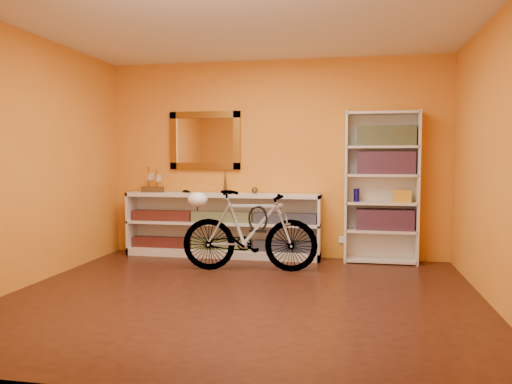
% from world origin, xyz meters
% --- Properties ---
extents(floor, '(4.50, 4.00, 0.01)m').
position_xyz_m(floor, '(0.00, 0.00, -0.01)').
color(floor, black).
rests_on(floor, ground).
extents(ceiling, '(4.50, 4.00, 0.01)m').
position_xyz_m(ceiling, '(0.00, 0.00, 2.60)').
color(ceiling, silver).
rests_on(ceiling, ground).
extents(back_wall, '(4.50, 0.01, 2.60)m').
position_xyz_m(back_wall, '(0.00, 2.00, 1.30)').
color(back_wall, orange).
rests_on(back_wall, ground).
extents(left_wall, '(0.01, 4.00, 2.60)m').
position_xyz_m(left_wall, '(-2.25, 0.00, 1.30)').
color(left_wall, orange).
rests_on(left_wall, ground).
extents(right_wall, '(0.01, 4.00, 2.60)m').
position_xyz_m(right_wall, '(2.25, 0.00, 1.30)').
color(right_wall, orange).
rests_on(right_wall, ground).
extents(gilt_mirror, '(0.98, 0.06, 0.78)m').
position_xyz_m(gilt_mirror, '(-0.95, 1.97, 1.55)').
color(gilt_mirror, brown).
rests_on(gilt_mirror, back_wall).
extents(wall_socket, '(0.09, 0.02, 0.09)m').
position_xyz_m(wall_socket, '(0.90, 1.99, 0.25)').
color(wall_socket, silver).
rests_on(wall_socket, back_wall).
extents(console_unit, '(2.60, 0.35, 0.85)m').
position_xyz_m(console_unit, '(-0.67, 1.81, 0.42)').
color(console_unit, silver).
rests_on(console_unit, floor).
extents(cd_row_lower, '(2.50, 0.13, 0.14)m').
position_xyz_m(cd_row_lower, '(-0.67, 1.79, 0.17)').
color(cd_row_lower, black).
rests_on(cd_row_lower, console_unit).
extents(cd_row_upper, '(2.50, 0.13, 0.14)m').
position_xyz_m(cd_row_upper, '(-0.67, 1.79, 0.54)').
color(cd_row_upper, navy).
rests_on(cd_row_upper, console_unit).
extents(model_ship, '(0.30, 0.12, 0.35)m').
position_xyz_m(model_ship, '(-1.65, 1.81, 1.02)').
color(model_ship, '#412A12').
rests_on(model_ship, console_unit).
extents(toy_car, '(0.00, 0.00, 0.00)m').
position_xyz_m(toy_car, '(-1.17, 1.81, 0.85)').
color(toy_car, black).
rests_on(toy_car, console_unit).
extents(bronze_ornament, '(0.06, 0.06, 0.35)m').
position_xyz_m(bronze_ornament, '(-0.63, 1.81, 1.03)').
color(bronze_ornament, brown).
rests_on(bronze_ornament, console_unit).
extents(decorative_orb, '(0.08, 0.08, 0.08)m').
position_xyz_m(decorative_orb, '(-0.23, 1.81, 0.89)').
color(decorative_orb, brown).
rests_on(decorative_orb, console_unit).
extents(bookcase, '(0.90, 0.30, 1.90)m').
position_xyz_m(bookcase, '(1.38, 1.84, 0.95)').
color(bookcase, silver).
rests_on(bookcase, floor).
extents(book_row_a, '(0.70, 0.22, 0.26)m').
position_xyz_m(book_row_a, '(1.43, 1.84, 0.55)').
color(book_row_a, maroon).
rests_on(book_row_a, bookcase).
extents(book_row_b, '(0.70, 0.22, 0.28)m').
position_xyz_m(book_row_b, '(1.43, 1.84, 1.25)').
color(book_row_b, maroon).
rests_on(book_row_b, bookcase).
extents(book_row_c, '(0.70, 0.22, 0.25)m').
position_xyz_m(book_row_c, '(1.43, 1.84, 1.59)').
color(book_row_c, '#163B50').
rests_on(book_row_c, bookcase).
extents(travel_mug, '(0.07, 0.07, 0.17)m').
position_xyz_m(travel_mug, '(1.07, 1.82, 0.85)').
color(travel_mug, '#15148F').
rests_on(travel_mug, bookcase).
extents(red_tin, '(0.15, 0.15, 0.18)m').
position_xyz_m(red_tin, '(1.18, 1.87, 1.56)').
color(red_tin, maroon).
rests_on(red_tin, bookcase).
extents(yellow_bag, '(0.21, 0.15, 0.15)m').
position_xyz_m(yellow_bag, '(1.63, 1.80, 0.84)').
color(yellow_bag, gold).
rests_on(yellow_bag, bookcase).
extents(bicycle, '(0.58, 1.64, 0.94)m').
position_xyz_m(bicycle, '(-0.14, 1.06, 0.47)').
color(bicycle, silver).
rests_on(bicycle, floor).
extents(helmet, '(0.23, 0.22, 0.18)m').
position_xyz_m(helmet, '(-0.75, 1.00, 0.83)').
color(helmet, white).
rests_on(helmet, bicycle).
extents(u_lock, '(0.23, 0.02, 0.23)m').
position_xyz_m(u_lock, '(-0.05, 1.07, 0.61)').
color(u_lock, black).
rests_on(u_lock, bicycle).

